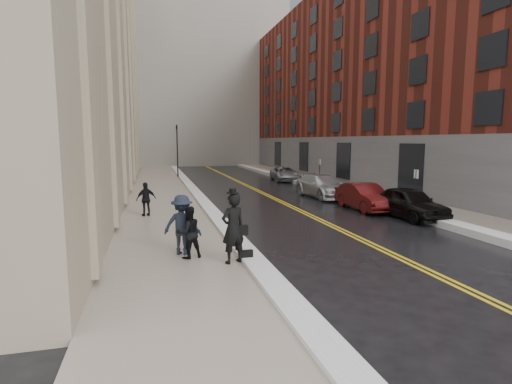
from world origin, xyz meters
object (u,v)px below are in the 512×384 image
car_black (409,203)px  pedestrian_c (146,199)px  car_maroon (364,197)px  car_silver_far (285,174)px  pedestrian_a (189,232)px  pedestrian_b (182,225)px  pedestrian_main (233,228)px  car_silver_near (322,186)px

car_black → pedestrian_c: (-12.12, 2.92, 0.21)m
car_maroon → car_silver_far: car_maroon is taller
car_silver_far → pedestrian_a: (-10.80, -22.74, 0.28)m
pedestrian_b → pedestrian_main: bearing=161.1°
car_black → pedestrian_b: 11.66m
car_silver_near → pedestrian_b: size_ratio=2.70×
car_maroon → pedestrian_b: bearing=-146.4°
car_black → pedestrian_c: 12.47m
car_black → pedestrian_a: (-10.80, -4.45, 0.20)m
car_black → car_maroon: size_ratio=1.01×
pedestrian_main → pedestrian_a: 1.47m
pedestrian_a → car_silver_far: bearing=-133.2°
car_black → pedestrian_main: 10.95m
car_maroon → pedestrian_a: size_ratio=2.71×
car_black → car_silver_near: bearing=96.7°
pedestrian_main → pedestrian_b: (-1.35, 1.29, -0.09)m
car_maroon → pedestrian_c: (-11.21, 0.37, 0.24)m
car_silver_far → pedestrian_b: size_ratio=2.53×
car_maroon → car_silver_near: bearing=92.7°
car_black → pedestrian_a: bearing=-159.1°
car_maroon → car_silver_near: (-0.19, 5.07, 0.03)m
car_silver_far → pedestrian_c: pedestrian_c is taller
car_silver_far → car_maroon: bearing=-86.9°
car_silver_far → pedestrian_main: 25.44m
pedestrian_a → pedestrian_b: 0.52m
car_maroon → car_silver_near: car_silver_near is taller
car_silver_near → pedestrian_main: bearing=-127.8°
pedestrian_a → pedestrian_c: 7.48m
pedestrian_b → car_black: bearing=-135.3°
pedestrian_main → pedestrian_c: (-2.52, 8.17, -0.23)m
pedestrian_a → pedestrian_b: pedestrian_b is taller
pedestrian_a → pedestrian_b: size_ratio=0.85×
pedestrian_c → pedestrian_main: bearing=88.2°
pedestrian_c → pedestrian_b: bearing=80.6°
car_silver_near → pedestrian_c: bearing=-161.3°
car_maroon → car_silver_far: bearing=87.3°
pedestrian_main → car_silver_near: bearing=-145.1°
car_silver_near → pedestrian_main: pedestrian_main is taller
pedestrian_b → pedestrian_c: (-1.17, 6.88, -0.14)m
car_maroon → pedestrian_a: pedestrian_a is taller
car_maroon → pedestrian_main: (-8.69, -7.80, 0.47)m
pedestrian_b → car_maroon: bearing=-122.3°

